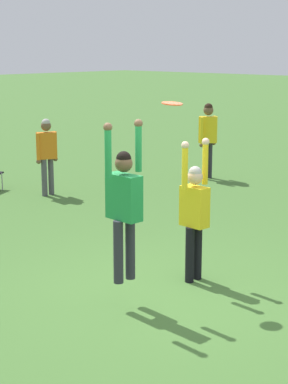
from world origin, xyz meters
TOP-DOWN VIEW (x-y plane):
  - ground_plane at (0.00, 0.00)m, footprint 120.00×120.00m
  - person_jumping at (-0.51, 0.08)m, footprint 0.61×0.47m
  - person_defending at (0.78, 0.02)m, footprint 0.53×0.39m
  - frisbee at (0.36, 0.08)m, footprint 0.26×0.27m
  - person_spectator_near at (2.70, 5.60)m, footprint 0.56×0.35m
  - person_spectator_far at (6.50, 4.19)m, footprint 0.59×0.47m

SIDE VIEW (x-z plane):
  - ground_plane at x=0.00m, z-range 0.00..0.00m
  - person_spectator_near at x=2.70m, z-range 0.16..1.82m
  - person_defending at x=0.78m, z-range 0.04..1.99m
  - person_spectator_far at x=6.50m, z-range 0.20..2.03m
  - person_jumping at x=-0.51m, z-range 0.38..2.34m
  - frisbee at x=0.36m, z-range 2.42..2.46m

